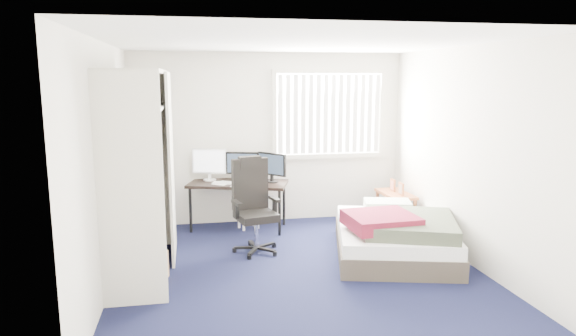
% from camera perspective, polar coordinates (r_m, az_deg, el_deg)
% --- Properties ---
extents(ground, '(4.20, 4.20, 0.00)m').
position_cam_1_polar(ground, '(5.90, 1.09, -11.22)').
color(ground, black).
rests_on(ground, ground).
extents(room_shell, '(4.20, 4.20, 4.20)m').
position_cam_1_polar(room_shell, '(5.54, 1.15, 3.51)').
color(room_shell, silver).
rests_on(room_shell, ground).
extents(window_assembly, '(1.72, 0.09, 1.32)m').
position_cam_1_polar(window_assembly, '(7.72, 4.58, 5.99)').
color(window_assembly, white).
rests_on(window_assembly, ground).
extents(closet, '(0.64, 1.84, 2.22)m').
position_cam_1_polar(closet, '(5.73, -16.03, 1.75)').
color(closet, beige).
rests_on(closet, ground).
extents(desk, '(1.50, 1.01, 1.14)m').
position_cam_1_polar(desk, '(7.30, -5.52, -1.24)').
color(desk, black).
rests_on(desk, ground).
extents(office_chair, '(0.66, 0.66, 1.17)m').
position_cam_1_polar(office_chair, '(6.41, -3.80, -5.26)').
color(office_chair, black).
rests_on(office_chair, ground).
extents(footstool, '(0.36, 0.33, 0.25)m').
position_cam_1_polar(footstool, '(7.40, -4.42, -5.26)').
color(footstool, white).
rests_on(footstool, ground).
extents(nightstand, '(0.40, 0.74, 0.68)m').
position_cam_1_polar(nightstand, '(7.60, 11.88, -3.16)').
color(nightstand, brown).
rests_on(nightstand, ground).
extents(bed, '(1.74, 2.06, 0.60)m').
position_cam_1_polar(bed, '(6.39, 11.76, -7.27)').
color(bed, '#3A3229').
rests_on(bed, ground).
extents(pine_box, '(0.46, 0.39, 0.30)m').
position_cam_1_polar(pine_box, '(5.75, -15.48, -10.60)').
color(pine_box, tan).
rests_on(pine_box, ground).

